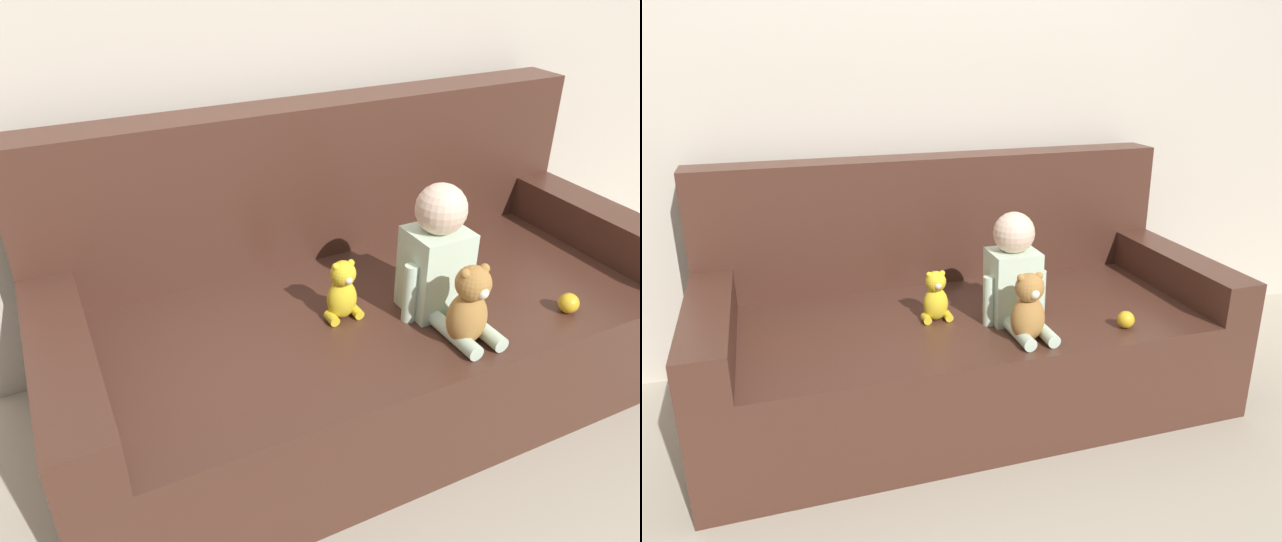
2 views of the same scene
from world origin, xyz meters
TOP-DOWN VIEW (x-y plane):
  - ground_plane at (0.00, 0.00)m, footprint 12.00×12.00m
  - wall_back at (0.00, 0.57)m, footprint 8.00×0.05m
  - couch at (0.00, 0.08)m, footprint 2.05×0.97m
  - person_baby at (0.14, -0.16)m, footprint 0.25×0.37m
  - teddy_bear_brown at (0.12, -0.34)m, footprint 0.13×0.12m
  - plush_toy_side at (-0.14, -0.07)m, footprint 0.12×0.09m
  - toy_ball at (0.52, -0.36)m, footprint 0.07×0.07m

SIDE VIEW (x-z plane):
  - ground_plane at x=0.00m, z-range 0.00..0.00m
  - couch at x=0.00m, z-range -0.17..0.79m
  - toy_ball at x=0.52m, z-range 0.41..0.47m
  - plush_toy_side at x=-0.14m, z-range 0.40..0.60m
  - teddy_bear_brown at x=0.12m, z-range 0.41..0.67m
  - person_baby at x=0.14m, z-range 0.38..0.81m
  - wall_back at x=0.00m, z-range 0.00..2.60m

